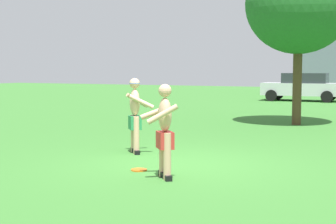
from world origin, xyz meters
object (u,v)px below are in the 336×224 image
object	(u,v)px
tree_behind_players	(299,4)
player_in_red	(165,129)
frisbee	(139,170)
car_silver_near_post	(302,86)
player_with_cap	(135,112)

from	to	relation	value
tree_behind_players	player_in_red	bearing A→B (deg)	-92.41
frisbee	car_silver_near_post	xyz separation A→B (m)	(-1.03, 21.07, 0.81)
frisbee	tree_behind_players	bearing A→B (deg)	82.93
player_with_cap	player_in_red	xyz separation A→B (m)	(1.71, -2.03, -0.07)
player_in_red	frisbee	bearing A→B (deg)	151.98
car_silver_near_post	tree_behind_players	bearing A→B (deg)	-80.15
player_with_cap	tree_behind_players	xyz separation A→B (m)	(2.09, 7.19, 3.04)
car_silver_near_post	frisbee	bearing A→B (deg)	-87.21
player_in_red	car_silver_near_post	distance (m)	21.52
frisbee	tree_behind_players	xyz separation A→B (m)	(1.10, 8.84, 3.94)
player_with_cap	tree_behind_players	distance (m)	8.08
player_in_red	car_silver_near_post	size ratio (longest dim) A/B	0.37
frisbee	tree_behind_players	world-z (taller)	tree_behind_players
player_in_red	player_with_cap	bearing A→B (deg)	130.04
frisbee	tree_behind_players	size ratio (longest dim) A/B	0.05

